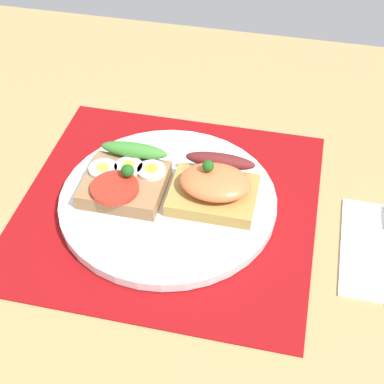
# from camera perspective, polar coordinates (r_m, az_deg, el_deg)

# --- Properties ---
(ground_plane) EXTENTS (1.20, 0.90, 0.03)m
(ground_plane) POSITION_cam_1_polar(r_m,az_deg,el_deg) (0.73, -2.29, -2.26)
(ground_plane) COLOR tan
(placemat) EXTENTS (0.36, 0.35, 0.00)m
(placemat) POSITION_cam_1_polar(r_m,az_deg,el_deg) (0.72, -2.33, -1.30)
(placemat) COLOR maroon
(placemat) RESTS_ON ground_plane
(plate) EXTENTS (0.27, 0.27, 0.01)m
(plate) POSITION_cam_1_polar(r_m,az_deg,el_deg) (0.71, -2.35, -0.86)
(plate) COLOR white
(plate) RESTS_ON placemat
(sandwich_egg_tomato) EXTENTS (0.10, 0.10, 0.04)m
(sandwich_egg_tomato) POSITION_cam_1_polar(r_m,az_deg,el_deg) (0.71, -6.58, 1.18)
(sandwich_egg_tomato) COLOR #966E48
(sandwich_egg_tomato) RESTS_ON plate
(sandwich_salmon) EXTENTS (0.10, 0.09, 0.06)m
(sandwich_salmon) POSITION_cam_1_polar(r_m,az_deg,el_deg) (0.70, 2.23, 0.67)
(sandwich_salmon) COLOR #AE8B43
(sandwich_salmon) RESTS_ON plate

